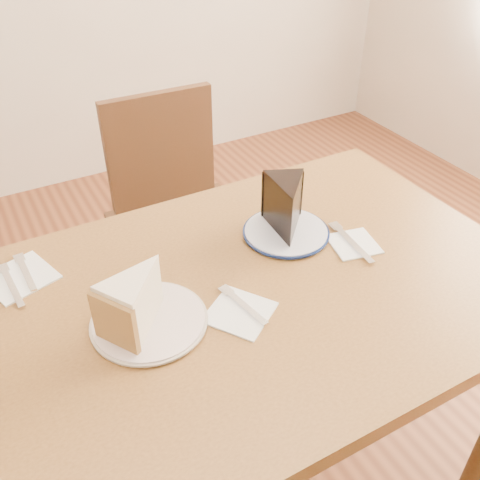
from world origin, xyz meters
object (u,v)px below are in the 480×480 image
object	(u,v)px
chair_far	(180,219)
carrot_cake	(140,300)
table	(253,318)
plate_navy	(286,232)
chocolate_cake	(287,210)
plate_cream	(149,321)

from	to	relation	value
chair_far	carrot_cake	distance (m)	0.81
table	chair_far	bearing A→B (deg)	81.27
plate_navy	chair_far	bearing A→B (deg)	96.08
table	plate_navy	size ratio (longest dim) A/B	6.03
chocolate_cake	table	bearing A→B (deg)	61.39
plate_cream	carrot_cake	xyz separation A→B (m)	(-0.01, 0.01, 0.06)
table	plate_cream	distance (m)	0.26
plate_navy	chocolate_cake	bearing A→B (deg)	-161.27
plate_navy	carrot_cake	size ratio (longest dim) A/B	1.47
chocolate_cake	chair_far	bearing A→B (deg)	-60.43
chocolate_cake	plate_navy	bearing A→B (deg)	-137.47
carrot_cake	plate_navy	bearing A→B (deg)	74.98
chair_far	carrot_cake	world-z (taller)	chair_far
plate_cream	plate_navy	xyz separation A→B (m)	(0.40, 0.12, 0.00)
plate_cream	plate_navy	bearing A→B (deg)	17.18
plate_cream	chocolate_cake	world-z (taller)	chocolate_cake
plate_cream	chocolate_cake	bearing A→B (deg)	17.17
chair_far	table	bearing A→B (deg)	82.52
table	plate_navy	distance (m)	0.23
plate_cream	chocolate_cake	size ratio (longest dim) A/B	1.61
chair_far	carrot_cake	xyz separation A→B (m)	(-0.35, -0.66, 0.32)
table	carrot_cake	distance (m)	0.30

